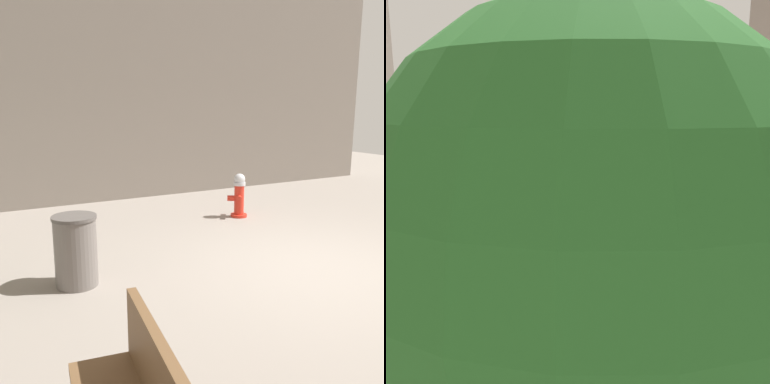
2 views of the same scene
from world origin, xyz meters
The scene contains 4 objects.
ground_plane centered at (0.00, 0.00, 0.00)m, with size 23.40×23.40×0.00m, color gray.
fire_hydrant centered at (2.75, -0.57, 0.41)m, with size 0.38×0.37×0.83m.
planter_tree centered at (1.77, 5.44, 1.50)m, with size 1.38×1.38×2.33m.
trash_bin centered at (1.01, 2.89, 0.42)m, with size 0.51×0.51×0.84m.
Camera 2 is at (2.00, 6.66, 2.03)m, focal length 40.25 mm.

